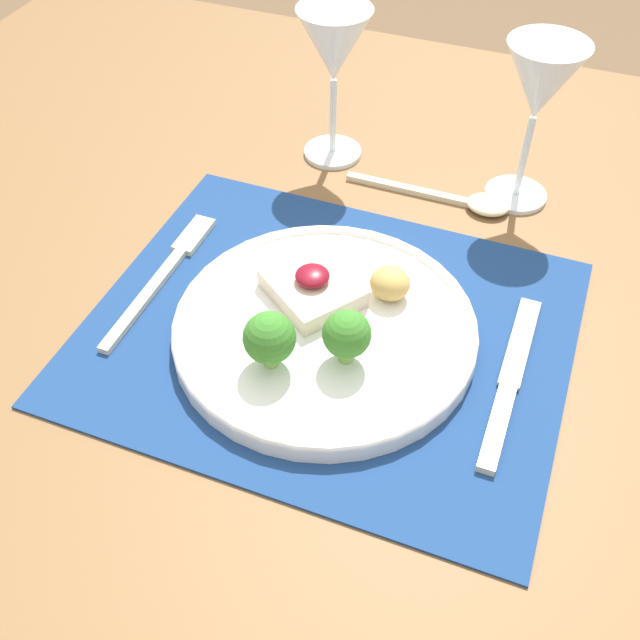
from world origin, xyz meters
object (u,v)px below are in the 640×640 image
dinner_plate (320,324)px  wine_glass_far (334,52)px  knife (507,390)px  wine_glass_near (540,88)px  fork (167,269)px  spoon (466,200)px

dinner_plate → wine_glass_far: (-0.10, 0.30, 0.12)m
dinner_plate → knife: size_ratio=1.37×
knife → wine_glass_near: 0.33m
fork → knife: 0.37m
fork → wine_glass_far: wine_glass_far is taller
wine_glass_near → dinner_plate: bearing=-114.5°
spoon → wine_glass_far: size_ratio=1.06×
wine_glass_near → wine_glass_far: (-0.23, 0.01, -0.00)m
knife → spoon: spoon is taller
dinner_plate → spoon: dinner_plate is taller
wine_glass_near → knife: bearing=-80.6°
knife → dinner_plate: bearing=176.8°
knife → wine_glass_far: wine_glass_far is taller
dinner_plate → wine_glass_near: (0.13, 0.29, 0.12)m
spoon → wine_glass_near: 0.15m
knife → wine_glass_near: size_ratio=1.13×
knife → spoon: size_ratio=1.09×
dinner_plate → wine_glass_far: size_ratio=1.57×
dinner_plate → wine_glass_near: 0.34m
wine_glass_near → wine_glass_far: wine_glass_near is taller
wine_glass_far → fork: bearing=-107.2°
spoon → wine_glass_near: (0.05, 0.04, 0.13)m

